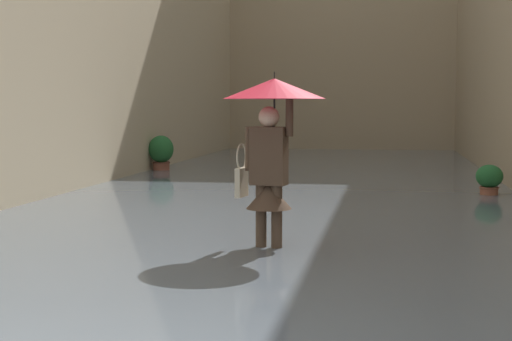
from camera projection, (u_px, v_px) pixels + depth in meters
name	position (u px, v px, depth m)	size (l,w,h in m)	color
ground_plane	(301.00, 191.00, 15.47)	(61.08, 61.08, 0.00)	slate
flood_water	(301.00, 187.00, 15.46)	(8.68, 30.43, 0.15)	slate
person_wading	(272.00, 125.00, 8.41)	(1.11, 1.11, 2.06)	#2D2319
potted_plant_near_left	(489.00, 181.00, 13.54)	(0.47, 0.47, 0.68)	#9E563D
potted_plant_far_right	(161.00, 153.00, 18.68)	(0.60, 0.60, 0.98)	brown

